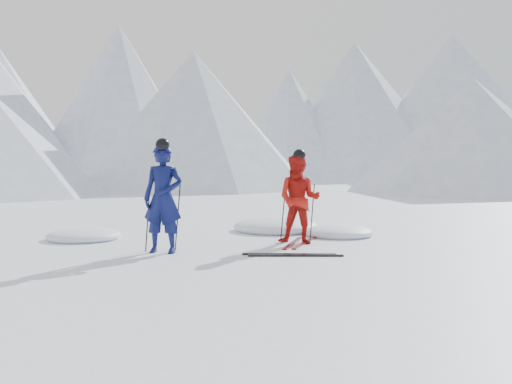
{
  "coord_description": "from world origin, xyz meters",
  "views": [
    {
      "loc": [
        -2.13,
        -10.02,
        1.66
      ],
      "look_at": [
        -1.48,
        0.5,
        1.1
      ],
      "focal_mm": 38.0,
      "sensor_mm": 36.0,
      "label": 1
    }
  ],
  "objects": [
    {
      "name": "pole_red_left",
      "position": [
        -0.86,
        1.26,
        0.61
      ],
      "size": [
        0.12,
        0.1,
        1.23
      ],
      "primitive_type": "cylinder",
      "rotation": [
        0.06,
        0.08,
        0.0
      ],
      "color": "black",
      "rests_on": "ground"
    },
    {
      "name": "ski_loose_b",
      "position": [
        -0.83,
        -0.5,
        0.01
      ],
      "size": [
        1.7,
        0.2,
        0.03
      ],
      "primitive_type": "cube",
      "rotation": [
        0.0,
        0.0,
        1.5
      ],
      "color": "black",
      "rests_on": "ground"
    },
    {
      "name": "pole_blue_right",
      "position": [
        -2.98,
        0.29,
        0.67
      ],
      "size": [
        0.13,
        0.08,
        1.34
      ],
      "primitive_type": "cylinder",
      "rotation": [
        -0.04,
        0.08,
        0.0
      ],
      "color": "black",
      "rests_on": "ground"
    },
    {
      "name": "pole_red_right",
      "position": [
        -0.26,
        1.16,
        0.61
      ],
      "size": [
        0.12,
        0.09,
        1.23
      ],
      "primitive_type": "cylinder",
      "rotation": [
        -0.05,
        0.08,
        0.0
      ],
      "color": "black",
      "rests_on": "ground"
    },
    {
      "name": "skier_red",
      "position": [
        -0.56,
        1.01,
        0.92
      ],
      "size": [
        1.08,
        0.97,
        1.84
      ],
      "primitive_type": "imported",
      "rotation": [
        0.0,
        0.0,
        -0.36
      ],
      "color": "#B3150E",
      "rests_on": "ground"
    },
    {
      "name": "ski_worn_right",
      "position": [
        -0.44,
        1.01,
        0.01
      ],
      "size": [
        0.74,
        1.6,
        0.03
      ],
      "primitive_type": "cube",
      "rotation": [
        0.0,
        0.0,
        -0.4
      ],
      "color": "black",
      "rests_on": "ground"
    },
    {
      "name": "mountain_range",
      "position": [
        5.71,
        35.31,
        6.72
      ],
      "size": [
        106.15,
        62.94,
        15.53
      ],
      "color": "#B2BCD1",
      "rests_on": "ground"
    },
    {
      "name": "ski_worn_left",
      "position": [
        -0.68,
        1.01,
        0.01
      ],
      "size": [
        0.63,
        1.64,
        0.03
      ],
      "primitive_type": "cube",
      "rotation": [
        0.0,
        0.0,
        -0.33
      ],
      "color": "black",
      "rests_on": "ground"
    },
    {
      "name": "skier_blue",
      "position": [
        -3.23,
        0.04,
        1.01
      ],
      "size": [
        0.83,
        0.64,
        2.02
      ],
      "primitive_type": "imported",
      "rotation": [
        0.0,
        0.0,
        -0.24
      ],
      "color": "#0B1145",
      "rests_on": "ground"
    },
    {
      "name": "pole_blue_left",
      "position": [
        -3.53,
        0.19,
        0.67
      ],
      "size": [
        0.13,
        0.09,
        1.34
      ],
      "primitive_type": "cylinder",
      "rotation": [
        0.05,
        0.08,
        0.0
      ],
      "color": "black",
      "rests_on": "ground"
    },
    {
      "name": "ski_loose_a",
      "position": [
        -0.93,
        -0.35,
        0.01
      ],
      "size": [
        1.7,
        0.26,
        0.03
      ],
      "primitive_type": "cube",
      "rotation": [
        0.0,
        0.0,
        1.47
      ],
      "color": "black",
      "rests_on": "ground"
    },
    {
      "name": "snow_lumps",
      "position": [
        -1.53,
        2.67,
        0.0
      ],
      "size": [
        7.25,
        3.07,
        0.46
      ],
      "color": "white",
      "rests_on": "ground"
    },
    {
      "name": "ground",
      "position": [
        0.0,
        0.0,
        0.0
      ],
      "size": [
        160.0,
        160.0,
        0.0
      ],
      "primitive_type": "plane",
      "color": "white",
      "rests_on": "ground"
    }
  ]
}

